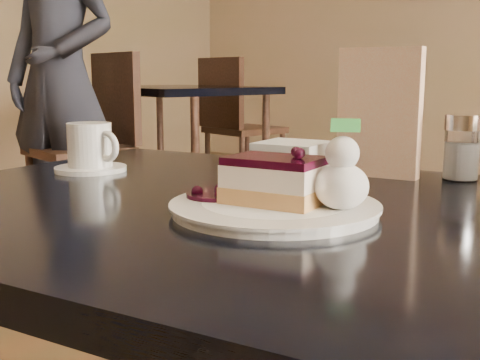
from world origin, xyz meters
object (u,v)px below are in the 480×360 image
Objects in this scene: main_table at (290,262)px; coffee_set at (91,150)px; dessert_plate at (275,208)px; cheesecake_slice at (275,181)px; bg_table_far_left at (176,203)px; patron at (61,77)px.

main_table is 0.43m from coffee_set.
cheesecake_slice is at bearing 90.00° from dessert_plate.
bg_table_far_left is 1.13× the size of patron.
dessert_plate is at bearing -11.37° from coffee_set.
coffee_set is 2.13m from patron.
dessert_plate is 1.87× the size of coffee_set.
bg_table_far_left is at bearing 128.85° from coffee_set.
bg_table_far_left reaches higher than dessert_plate.
coffee_set is (-0.42, 0.09, -0.00)m from cheesecake_slice.
cheesecake_slice is at bearing -46.59° from patron.
coffee_set is 2.73m from bg_table_far_left.
cheesecake_slice is 2.53m from patron.
patron is (-1.71, 1.27, 0.11)m from coffee_set.
main_table is 0.09m from dessert_plate.
bg_table_far_left is at bearing 128.93° from main_table.
bg_table_far_left reaches higher than coffee_set.
cheesecake_slice is (0.00, -0.05, 0.11)m from main_table.
main_table is 2.51m from patron.
bg_table_far_left is at bearing 134.14° from dessert_plate.
dessert_plate is at bearing -95.77° from cheesecake_slice.
cheesecake_slice is at bearing -32.35° from bg_table_far_left.
main_table is 0.70× the size of patron.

